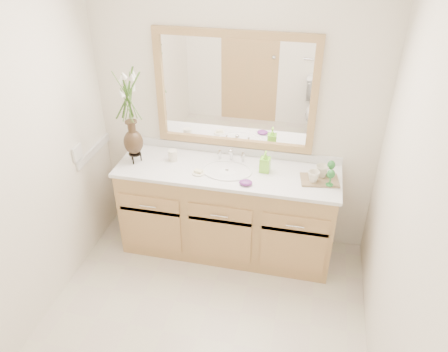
% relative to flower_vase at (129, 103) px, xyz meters
% --- Properties ---
extents(floor, '(2.60, 2.60, 0.00)m').
position_rel_flower_vase_xyz_m(floor, '(0.79, -0.98, -1.35)').
color(floor, beige).
rests_on(floor, ground).
extents(wall_back, '(2.40, 0.02, 2.40)m').
position_rel_flower_vase_xyz_m(wall_back, '(0.79, 0.32, -0.15)').
color(wall_back, white).
rests_on(wall_back, floor).
extents(wall_left, '(0.02, 2.60, 2.40)m').
position_rel_flower_vase_xyz_m(wall_left, '(-0.41, -0.98, -0.15)').
color(wall_left, white).
rests_on(wall_left, floor).
extents(wall_right, '(0.02, 2.60, 2.40)m').
position_rel_flower_vase_xyz_m(wall_right, '(1.99, -0.98, -0.15)').
color(wall_right, white).
rests_on(wall_right, floor).
extents(vanity, '(1.80, 0.55, 0.80)m').
position_rel_flower_vase_xyz_m(vanity, '(0.79, 0.04, -0.95)').
color(vanity, tan).
rests_on(vanity, floor).
extents(counter, '(1.84, 0.57, 0.03)m').
position_rel_flower_vase_xyz_m(counter, '(0.79, 0.04, -0.54)').
color(counter, white).
rests_on(counter, vanity).
extents(sink, '(0.38, 0.34, 0.23)m').
position_rel_flower_vase_xyz_m(sink, '(0.79, 0.02, -0.58)').
color(sink, white).
rests_on(sink, counter).
extents(mirror, '(1.32, 0.04, 0.97)m').
position_rel_flower_vase_xyz_m(mirror, '(0.79, 0.30, 0.05)').
color(mirror, white).
rests_on(mirror, wall_back).
extents(switch_plate, '(0.02, 0.12, 0.12)m').
position_rel_flower_vase_xyz_m(switch_plate, '(-0.40, -0.21, -0.37)').
color(switch_plate, white).
rests_on(switch_plate, wall_left).
extents(flower_vase, '(0.19, 0.19, 0.77)m').
position_rel_flower_vase_xyz_m(flower_vase, '(0.00, 0.00, 0.00)').
color(flower_vase, black).
rests_on(flower_vase, counter).
extents(tumbler, '(0.07, 0.07, 0.10)m').
position_rel_flower_vase_xyz_m(tumbler, '(0.30, 0.09, -0.48)').
color(tumbler, silver).
rests_on(tumbler, counter).
extents(soap_dish, '(0.10, 0.10, 0.03)m').
position_rel_flower_vase_xyz_m(soap_dish, '(0.57, -0.08, -0.51)').
color(soap_dish, silver).
rests_on(soap_dish, counter).
extents(soap_bottle, '(0.08, 0.08, 0.16)m').
position_rel_flower_vase_xyz_m(soap_bottle, '(1.09, 0.08, -0.44)').
color(soap_bottle, '#84E335').
rests_on(soap_bottle, counter).
extents(purple_dish, '(0.11, 0.09, 0.04)m').
position_rel_flower_vase_xyz_m(purple_dish, '(0.97, -0.15, -0.51)').
color(purple_dish, '#682776').
rests_on(purple_dish, counter).
extents(tray, '(0.32, 0.24, 0.01)m').
position_rel_flower_vase_xyz_m(tray, '(1.53, 0.03, -0.52)').
color(tray, brown).
rests_on(tray, counter).
extents(mug_left, '(0.12, 0.11, 0.09)m').
position_rel_flower_vase_xyz_m(mug_left, '(1.48, -0.01, -0.46)').
color(mug_left, silver).
rests_on(mug_left, tray).
extents(mug_right, '(0.11, 0.11, 0.10)m').
position_rel_flower_vase_xyz_m(mug_right, '(1.54, 0.08, -0.46)').
color(mug_right, silver).
rests_on(mug_right, tray).
extents(goblet_front, '(0.06, 0.06, 0.14)m').
position_rel_flower_vase_xyz_m(goblet_front, '(1.61, -0.04, -0.42)').
color(goblet_front, '#26722D').
rests_on(goblet_front, tray).
extents(goblet_back, '(0.06, 0.06, 0.14)m').
position_rel_flower_vase_xyz_m(goblet_back, '(1.61, 0.10, -0.42)').
color(goblet_back, '#26722D').
rests_on(goblet_back, tray).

